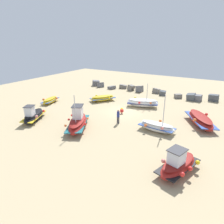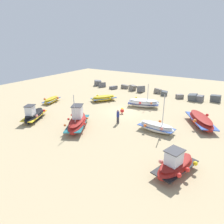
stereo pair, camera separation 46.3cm
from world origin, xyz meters
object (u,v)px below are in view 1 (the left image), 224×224
(fishing_boat_2, at_px, (50,100))
(person_walking, at_px, (118,116))
(fishing_boat_3, at_px, (143,103))
(fishing_boat_4, at_px, (200,120))
(mooring_buoy_1, at_px, (122,111))
(fishing_boat_5, at_px, (33,115))
(fishing_boat_6, at_px, (78,122))
(fishing_boat_0, at_px, (157,127))
(mooring_buoy_0, at_px, (122,109))
(fishing_boat_1, at_px, (103,98))
(fishing_boat_7, at_px, (178,165))

(fishing_boat_2, xyz_separation_m, person_walking, (12.59, -1.63, 0.55))
(fishing_boat_3, distance_m, fishing_boat_4, 8.45)
(fishing_boat_4, bearing_deg, fishing_boat_2, -112.54)
(fishing_boat_4, bearing_deg, mooring_buoy_1, -112.12)
(fishing_boat_5, distance_m, fishing_boat_6, 6.07)
(fishing_boat_2, distance_m, fishing_boat_6, 10.83)
(person_walking, bearing_deg, mooring_buoy_1, -166.57)
(fishing_boat_0, bearing_deg, mooring_buoy_1, -22.46)
(fishing_boat_2, relative_size, mooring_buoy_0, 7.13)
(fishing_boat_5, height_order, mooring_buoy_0, fishing_boat_5)
(fishing_boat_1, relative_size, fishing_boat_7, 0.98)
(fishing_boat_4, xyz_separation_m, mooring_buoy_1, (-9.27, -1.30, -0.24))
(fishing_boat_0, xyz_separation_m, fishing_boat_2, (-17.08, 1.37, -0.12))
(fishing_boat_5, bearing_deg, mooring_buoy_0, 111.30)
(mooring_buoy_0, bearing_deg, fishing_boat_4, 3.22)
(fishing_boat_0, bearing_deg, fishing_boat_5, 22.67)
(fishing_boat_3, xyz_separation_m, fishing_boat_6, (-3.08, -10.40, 0.15))
(fishing_boat_0, relative_size, mooring_buoy_0, 8.26)
(fishing_boat_4, distance_m, mooring_buoy_1, 9.36)
(fishing_boat_0, relative_size, fishing_boat_3, 0.89)
(fishing_boat_3, bearing_deg, mooring_buoy_1, 54.23)
(fishing_boat_4, bearing_deg, fishing_boat_1, -128.58)
(fishing_boat_5, height_order, fishing_boat_7, fishing_boat_5)
(fishing_boat_3, bearing_deg, fishing_boat_5, 32.81)
(fishing_boat_1, height_order, fishing_boat_3, fishing_boat_3)
(fishing_boat_0, relative_size, fishing_boat_4, 0.74)
(person_walking, bearing_deg, mooring_buoy_0, -165.13)
(fishing_boat_3, bearing_deg, fishing_boat_4, 143.80)
(fishing_boat_3, xyz_separation_m, fishing_boat_7, (8.06, -12.64, 0.04))
(fishing_boat_1, bearing_deg, person_walking, -102.21)
(fishing_boat_6, xyz_separation_m, mooring_buoy_1, (1.85, 6.50, -0.40))
(fishing_boat_7, bearing_deg, person_walking, -108.85)
(mooring_buoy_1, bearing_deg, fishing_boat_0, -26.47)
(fishing_boat_2, relative_size, mooring_buoy_1, 5.76)
(fishing_boat_0, distance_m, fishing_boat_4, 5.48)
(fishing_boat_5, height_order, fishing_boat_6, fishing_boat_6)
(fishing_boat_4, relative_size, mooring_buoy_0, 11.23)
(fishing_boat_2, bearing_deg, fishing_boat_6, -132.00)
(fishing_boat_6, distance_m, mooring_buoy_0, 7.42)
(fishing_boat_4, bearing_deg, person_walking, -91.71)
(person_walking, distance_m, mooring_buoy_1, 3.34)
(fishing_boat_0, bearing_deg, fishing_boat_6, 30.14)
(fishing_boat_4, height_order, mooring_buoy_0, fishing_boat_4)
(fishing_boat_0, height_order, fishing_boat_1, fishing_boat_0)
(fishing_boat_1, height_order, mooring_buoy_0, fishing_boat_1)
(mooring_buoy_1, bearing_deg, fishing_boat_3, 72.56)
(fishing_boat_2, height_order, fishing_boat_7, fishing_boat_7)
(fishing_boat_2, height_order, fishing_boat_4, fishing_boat_4)
(fishing_boat_7, xyz_separation_m, mooring_buoy_0, (-9.69, 9.50, -0.35))
(fishing_boat_1, bearing_deg, fishing_boat_6, -127.92)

